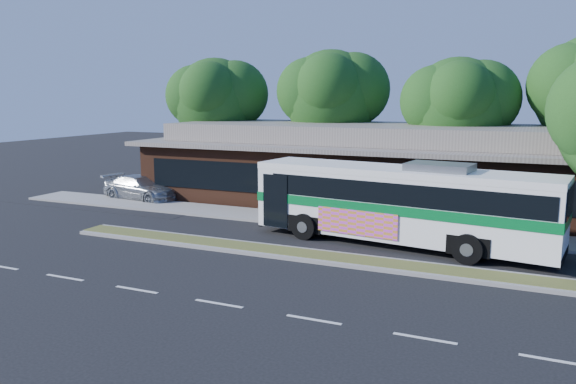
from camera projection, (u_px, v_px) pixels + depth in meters
name	position (u px, v px, depth m)	size (l,w,h in m)	color
ground	(365.00, 269.00, 19.84)	(120.00, 120.00, 0.00)	black
median_strip	(369.00, 262.00, 20.37)	(26.00, 1.10, 0.15)	#4E5725
sidewalk	(404.00, 229.00, 25.61)	(44.00, 2.60, 0.12)	gray
parking_lot	(137.00, 192.00, 36.01)	(14.00, 12.00, 0.01)	black
plaza_building	(431.00, 167.00, 31.21)	(33.20, 11.20, 4.45)	#502919
tree_bg_a	(222.00, 99.00, 38.31)	(6.47, 5.80, 8.63)	black
tree_bg_b	(338.00, 95.00, 35.99)	(6.69, 6.00, 9.00)	black
tree_bg_c	(465.00, 104.00, 32.00)	(6.24, 5.60, 8.26)	black
transit_bus	(402.00, 199.00, 22.77)	(12.58, 4.30, 3.47)	white
sedan	(141.00, 188.00, 33.08)	(2.00, 4.93, 1.43)	#A8ACAF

